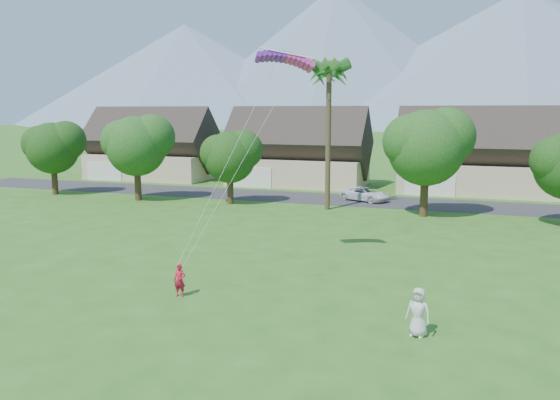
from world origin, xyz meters
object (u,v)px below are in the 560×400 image
at_px(kite_flyer, 180,280).
at_px(parked_car, 365,194).
at_px(watcher, 418,312).
at_px(parafoil_kite, 285,57).

xyz_separation_m(kite_flyer, parked_car, (3.29, 29.16, -0.11)).
bearing_deg(kite_flyer, parked_car, 77.80).
xyz_separation_m(kite_flyer, watcher, (10.60, -1.09, 0.18)).
relative_size(kite_flyer, parafoil_kite, 0.47).
bearing_deg(watcher, kite_flyer, -170.82).
distance_m(kite_flyer, parafoil_kite, 12.35).
bearing_deg(watcher, parked_car, 118.64).
xyz_separation_m(watcher, parked_car, (-7.30, 30.25, -0.29)).
xyz_separation_m(kite_flyer, parafoil_kite, (3.00, 6.18, 10.26)).
bearing_deg(parafoil_kite, parked_car, 63.78).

